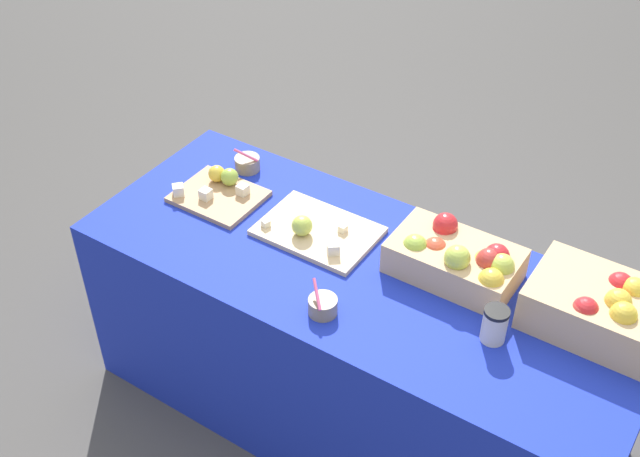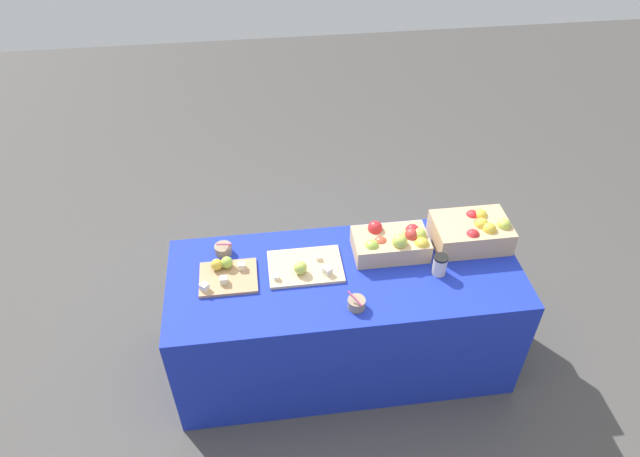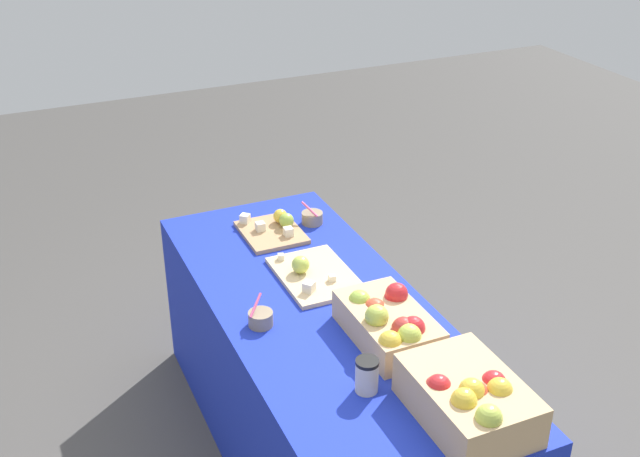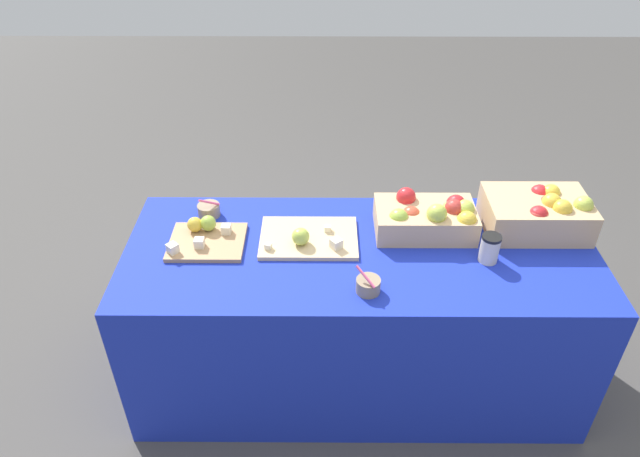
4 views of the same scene
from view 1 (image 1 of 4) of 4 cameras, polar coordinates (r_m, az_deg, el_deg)
name	(u,v)px [view 1 (image 1 of 4)]	position (r m, az deg, el deg)	size (l,w,h in m)	color
ground_plane	(355,409)	(3.16, 2.49, -12.76)	(10.00, 10.00, 0.00)	#474442
table	(357,343)	(2.88, 2.69, -8.19)	(1.90, 0.76, 0.74)	#192DB7
apple_crate_left	(603,308)	(2.50, 19.56, -5.39)	(0.42, 0.29, 0.18)	tan
apple_crate_middle	(458,258)	(2.57, 9.82, -2.11)	(0.41, 0.24, 0.17)	tan
cutting_board_front	(219,190)	(2.92, -7.22, 2.71)	(0.30, 0.25, 0.08)	tan
cutting_board_back	(316,231)	(2.73, -0.30, -0.16)	(0.40, 0.28, 0.09)	#D1B284
sample_bowl_near	(247,163)	(3.05, -5.21, 4.65)	(0.10, 0.10, 0.11)	gray
sample_bowl_mid	(323,306)	(2.44, 0.19, -5.53)	(0.09, 0.09, 0.11)	gray
coffee_cup	(495,325)	(2.39, 12.36, -6.72)	(0.08, 0.08, 0.12)	beige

